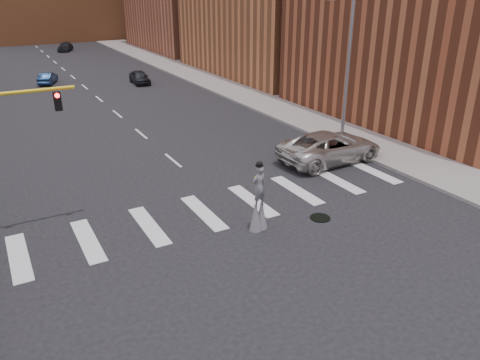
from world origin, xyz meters
TOP-DOWN VIEW (x-y plane):
  - ground_plane at (0.00, 0.00)m, footprint 160.00×160.00m
  - sidewalk_right at (12.50, 25.00)m, footprint 5.00×90.00m
  - manhole at (3.00, -2.00)m, footprint 0.90×0.90m
  - streetlight at (10.90, 6.00)m, footprint 2.05×0.20m
  - stilt_performer at (0.11, -1.50)m, footprint 0.84×0.58m
  - suv_crossing at (7.93, 3.48)m, footprint 6.42×3.14m
  - car_near at (5.37, 30.90)m, footprint 1.74×3.92m
  - car_mid at (-2.93, 35.30)m, footprint 2.48×3.78m
  - car_far at (3.21, 60.45)m, footprint 3.16×4.50m

SIDE VIEW (x-z plane):
  - ground_plane at x=0.00m, z-range 0.00..0.00m
  - manhole at x=3.00m, z-range 0.00..0.04m
  - sidewalk_right at x=12.50m, z-range 0.00..0.18m
  - car_mid at x=-2.93m, z-range 0.00..1.18m
  - car_far at x=3.21m, z-range 0.00..1.21m
  - car_near at x=5.37m, z-range 0.00..1.31m
  - suv_crossing at x=7.93m, z-range 0.00..1.75m
  - stilt_performer at x=0.11m, z-range -0.30..2.75m
  - streetlight at x=10.90m, z-range 0.40..9.40m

